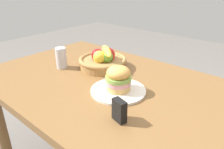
# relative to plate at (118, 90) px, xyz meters

# --- Properties ---
(dining_table) EXTENTS (1.40, 0.90, 0.75)m
(dining_table) POSITION_rel_plate_xyz_m (-0.11, 0.05, -0.11)
(dining_table) COLOR brown
(dining_table) RESTS_ON ground_plane
(plate) EXTENTS (0.27, 0.27, 0.01)m
(plate) POSITION_rel_plate_xyz_m (0.00, 0.00, 0.00)
(plate) COLOR silver
(plate) RESTS_ON dining_table
(sandwich) EXTENTS (0.12, 0.12, 0.12)m
(sandwich) POSITION_rel_plate_xyz_m (0.00, -0.00, 0.07)
(sandwich) COLOR #DBAD60
(sandwich) RESTS_ON plate
(soda_can) EXTENTS (0.07, 0.07, 0.13)m
(soda_can) POSITION_rel_plate_xyz_m (-0.45, 0.01, 0.06)
(soda_can) COLOR silver
(soda_can) RESTS_ON dining_table
(fruit_basket) EXTENTS (0.29, 0.29, 0.14)m
(fruit_basket) POSITION_rel_plate_xyz_m (-0.26, 0.17, 0.04)
(fruit_basket) COLOR #9E7542
(fruit_basket) RESTS_ON dining_table
(napkin_holder) EXTENTS (0.07, 0.04, 0.09)m
(napkin_holder) POSITION_rel_plate_xyz_m (0.15, -0.17, 0.04)
(napkin_holder) COLOR black
(napkin_holder) RESTS_ON dining_table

